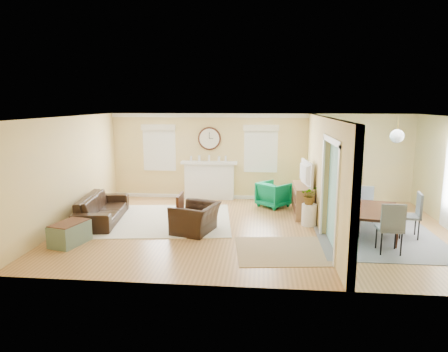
{
  "coord_description": "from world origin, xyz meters",
  "views": [
    {
      "loc": [
        0.1,
        -8.97,
        2.91
      ],
      "look_at": [
        -0.8,
        0.3,
        1.2
      ],
      "focal_mm": 32.0,
      "sensor_mm": 36.0,
      "label": 1
    }
  ],
  "objects_px": {
    "green_chair": "(274,194)",
    "dining_table": "(376,222)",
    "sofa": "(102,208)",
    "credenza": "(302,200)",
    "eames_chair": "(196,218)"
  },
  "relations": [
    {
      "from": "dining_table",
      "to": "green_chair",
      "type": "bearing_deg",
      "value": 57.05
    },
    {
      "from": "green_chair",
      "to": "eames_chair",
      "type": "bearing_deg",
      "value": 95.96
    },
    {
      "from": "green_chair",
      "to": "dining_table",
      "type": "xyz_separation_m",
      "value": [
        2.21,
        -2.3,
        -0.06
      ]
    },
    {
      "from": "sofa",
      "to": "green_chair",
      "type": "relative_size",
      "value": 2.86
    },
    {
      "from": "eames_chair",
      "to": "dining_table",
      "type": "height_order",
      "value": "eames_chair"
    },
    {
      "from": "sofa",
      "to": "credenza",
      "type": "height_order",
      "value": "credenza"
    },
    {
      "from": "sofa",
      "to": "eames_chair",
      "type": "relative_size",
      "value": 2.2
    },
    {
      "from": "credenza",
      "to": "dining_table",
      "type": "height_order",
      "value": "credenza"
    },
    {
      "from": "eames_chair",
      "to": "dining_table",
      "type": "bearing_deg",
      "value": 108.73
    },
    {
      "from": "dining_table",
      "to": "sofa",
      "type": "bearing_deg",
      "value": 99.1
    },
    {
      "from": "credenza",
      "to": "green_chair",
      "type": "bearing_deg",
      "value": 133.28
    },
    {
      "from": "sofa",
      "to": "dining_table",
      "type": "bearing_deg",
      "value": -101.65
    },
    {
      "from": "sofa",
      "to": "eames_chair",
      "type": "bearing_deg",
      "value": -112.27
    },
    {
      "from": "sofa",
      "to": "dining_table",
      "type": "relative_size",
      "value": 1.32
    },
    {
      "from": "sofa",
      "to": "dining_table",
      "type": "distance_m",
      "value": 6.51
    }
  ]
}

